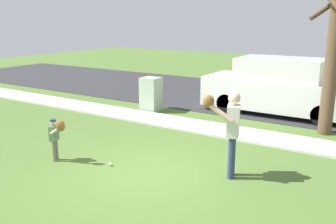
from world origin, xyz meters
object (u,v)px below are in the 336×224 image
object	(u,v)px
street_tree_near	(334,41)
utility_cabinet	(151,94)
parked_van_white	(279,87)
person_child	(56,133)
baseball	(111,164)
person_adult	(231,126)

from	to	relation	value
street_tree_near	utility_cabinet	bearing A→B (deg)	-175.90
utility_cabinet	parked_van_white	size ratio (longest dim) A/B	0.24
person_child	baseball	xyz separation A→B (m)	(1.18, 0.44, -0.63)
person_adult	person_child	size ratio (longest dim) A/B	1.74
street_tree_near	person_child	bearing A→B (deg)	-131.16
baseball	person_child	bearing A→B (deg)	-159.43
person_adult	parked_van_white	size ratio (longest dim) A/B	0.35
person_adult	street_tree_near	world-z (taller)	street_tree_near
person_child	baseball	distance (m)	1.41
street_tree_near	parked_van_white	distance (m)	2.92
baseball	utility_cabinet	world-z (taller)	utility_cabinet
person_child	utility_cabinet	distance (m)	5.13
person_adult	baseball	size ratio (longest dim) A/B	23.92
utility_cabinet	street_tree_near	world-z (taller)	street_tree_near
person_child	utility_cabinet	world-z (taller)	utility_cabinet
person_child	parked_van_white	bearing A→B (deg)	47.70
parked_van_white	person_child	bearing A→B (deg)	-112.98
utility_cabinet	person_adult	bearing A→B (deg)	-39.55
person_adult	person_child	bearing A→B (deg)	0.35
person_adult	parked_van_white	bearing A→B (deg)	-103.07
person_adult	utility_cabinet	distance (m)	5.91
street_tree_near	parked_van_white	bearing A→B (deg)	137.89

